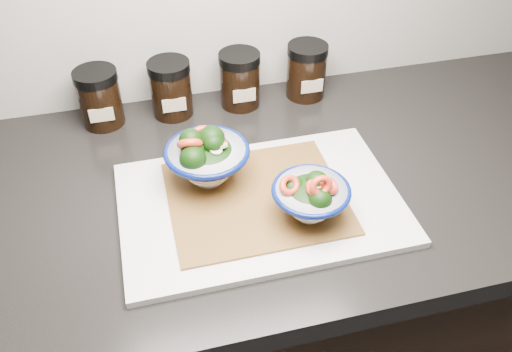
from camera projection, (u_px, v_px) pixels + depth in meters
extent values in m
cube|color=black|center=(206.00, 345.00, 1.22)|extent=(3.43, 0.58, 0.86)
cube|color=black|center=(190.00, 200.00, 0.92)|extent=(3.50, 0.60, 0.04)
cube|color=silver|center=(260.00, 203.00, 0.88)|extent=(0.45, 0.30, 0.01)
cube|color=brown|center=(256.00, 197.00, 0.88)|extent=(0.28, 0.24, 0.00)
cylinder|color=white|center=(209.00, 177.00, 0.91)|extent=(0.05, 0.05, 0.01)
ellipsoid|color=white|center=(208.00, 170.00, 0.90)|extent=(0.08, 0.08, 0.03)
torus|color=#051355|center=(207.00, 151.00, 0.87)|extent=(0.14, 0.14, 0.01)
torus|color=#051355|center=(207.00, 158.00, 0.88)|extent=(0.12, 0.12, 0.00)
ellipsoid|color=black|center=(207.00, 156.00, 0.88)|extent=(0.10, 0.10, 0.05)
ellipsoid|color=black|center=(191.00, 141.00, 0.86)|extent=(0.04, 0.04, 0.04)
cylinder|color=#477233|center=(192.00, 148.00, 0.86)|extent=(0.01, 0.01, 0.03)
ellipsoid|color=black|center=(212.00, 139.00, 0.87)|extent=(0.04, 0.04, 0.04)
cylinder|color=#477233|center=(212.00, 146.00, 0.88)|extent=(0.01, 0.01, 0.03)
ellipsoid|color=black|center=(213.00, 144.00, 0.86)|extent=(0.03, 0.03, 0.03)
cylinder|color=#477233|center=(213.00, 149.00, 0.87)|extent=(0.02, 0.01, 0.02)
ellipsoid|color=black|center=(193.00, 151.00, 0.85)|extent=(0.04, 0.04, 0.03)
cylinder|color=#477233|center=(194.00, 158.00, 0.86)|extent=(0.01, 0.01, 0.03)
ellipsoid|color=black|center=(193.00, 159.00, 0.84)|extent=(0.04, 0.04, 0.04)
cylinder|color=#477233|center=(194.00, 166.00, 0.85)|extent=(0.01, 0.01, 0.03)
torus|color=#D14C27|center=(216.00, 141.00, 0.88)|extent=(0.06, 0.05, 0.05)
torus|color=#D14C27|center=(190.00, 144.00, 0.85)|extent=(0.05, 0.04, 0.04)
torus|color=#D14C27|center=(201.00, 136.00, 0.86)|extent=(0.06, 0.05, 0.04)
cylinder|color=#CCBC8E|center=(221.00, 145.00, 0.86)|extent=(0.02, 0.02, 0.01)
cylinder|color=#CCBC8E|center=(216.00, 149.00, 0.85)|extent=(0.02, 0.02, 0.01)
cylinder|color=white|center=(309.00, 213.00, 0.84)|extent=(0.04, 0.04, 0.01)
ellipsoid|color=white|center=(310.00, 206.00, 0.83)|extent=(0.07, 0.07, 0.03)
torus|color=#051355|center=(311.00, 190.00, 0.81)|extent=(0.12, 0.12, 0.01)
torus|color=#051355|center=(311.00, 196.00, 0.82)|extent=(0.10, 0.10, 0.00)
ellipsoid|color=black|center=(311.00, 195.00, 0.82)|extent=(0.09, 0.09, 0.04)
ellipsoid|color=black|center=(317.00, 182.00, 0.82)|extent=(0.04, 0.04, 0.03)
cylinder|color=#477233|center=(316.00, 188.00, 0.83)|extent=(0.01, 0.01, 0.02)
ellipsoid|color=black|center=(320.00, 201.00, 0.79)|extent=(0.04, 0.04, 0.04)
cylinder|color=#477233|center=(319.00, 207.00, 0.80)|extent=(0.01, 0.01, 0.02)
ellipsoid|color=black|center=(293.00, 187.00, 0.82)|extent=(0.04, 0.04, 0.03)
cylinder|color=#477233|center=(293.00, 193.00, 0.83)|extent=(0.01, 0.01, 0.02)
torus|color=#D14C27|center=(289.00, 185.00, 0.80)|extent=(0.05, 0.05, 0.04)
torus|color=#D14C27|center=(329.00, 186.00, 0.80)|extent=(0.05, 0.05, 0.04)
torus|color=#D14C27|center=(321.00, 186.00, 0.78)|extent=(0.05, 0.03, 0.05)
torus|color=#D14C27|center=(317.00, 194.00, 0.80)|extent=(0.04, 0.05, 0.04)
torus|color=#D14C27|center=(315.00, 189.00, 0.80)|extent=(0.04, 0.04, 0.03)
cylinder|color=#CCBC8E|center=(318.00, 186.00, 0.81)|extent=(0.02, 0.02, 0.01)
cylinder|color=black|center=(100.00, 102.00, 1.03)|extent=(0.08, 0.08, 0.09)
cylinder|color=black|center=(95.00, 76.00, 0.99)|extent=(0.08, 0.08, 0.02)
cube|color=#C6B793|center=(102.00, 115.00, 1.01)|extent=(0.04, 0.00, 0.03)
cylinder|color=black|center=(171.00, 92.00, 1.06)|extent=(0.08, 0.08, 0.09)
cylinder|color=black|center=(168.00, 67.00, 1.02)|extent=(0.08, 0.08, 0.02)
cube|color=#C6B793|center=(174.00, 105.00, 1.03)|extent=(0.04, 0.00, 0.03)
cylinder|color=black|center=(240.00, 83.00, 1.08)|extent=(0.08, 0.08, 0.09)
cylinder|color=black|center=(239.00, 58.00, 1.04)|extent=(0.08, 0.08, 0.02)
cube|color=#C6B793|center=(244.00, 96.00, 1.06)|extent=(0.04, 0.00, 0.03)
cylinder|color=black|center=(306.00, 75.00, 1.11)|extent=(0.08, 0.08, 0.09)
cylinder|color=black|center=(308.00, 50.00, 1.07)|extent=(0.08, 0.08, 0.02)
cube|color=#C6B793|center=(312.00, 86.00, 1.08)|extent=(0.05, 0.00, 0.03)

